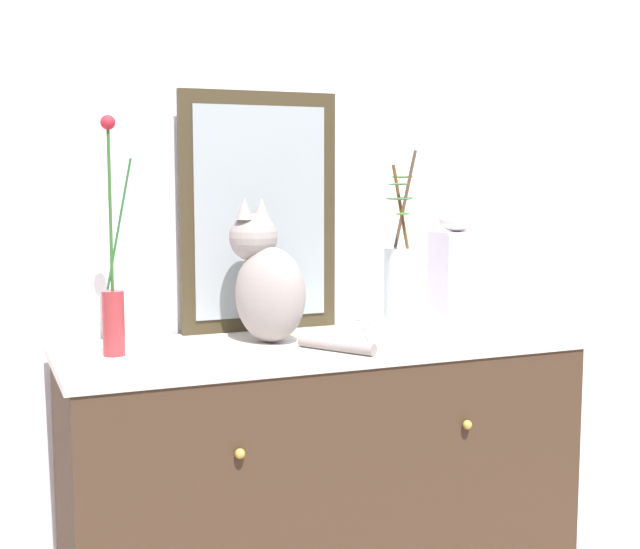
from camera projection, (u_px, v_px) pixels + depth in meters
The scene contains 8 objects.
wall_back at pixel (279, 180), 2.55m from camera, with size 4.40×0.08×2.60m, color silver.
sideboard at pixel (320, 499), 2.35m from camera, with size 1.37×0.51×0.87m.
mirror_leaning at pixel (259, 212), 2.43m from camera, with size 0.46×0.03×0.67m.
cat_sitting at pixel (268, 282), 2.28m from camera, with size 0.31×0.41×0.38m.
vase_slim_green at pixel (113, 300), 2.11m from camera, with size 0.08×0.05×0.58m.
bowl_porcelain at pixel (402, 331), 2.32m from camera, with size 0.19×0.19×0.05m, color white.
vase_glass_clear at pixel (402, 280), 2.30m from camera, with size 0.15×0.21×0.46m.
jar_lidded_porcelain at pixel (456, 271), 2.46m from camera, with size 0.12×0.12×0.37m.
Camera 1 is at (-0.86, -2.09, 1.32)m, focal length 48.48 mm.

